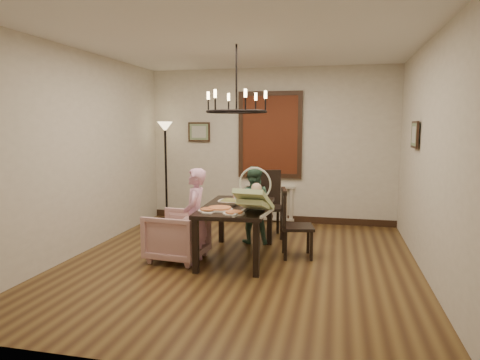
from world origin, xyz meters
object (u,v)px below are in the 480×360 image
at_px(chair_right, 298,223).
at_px(elderly_woman, 195,224).
at_px(floor_lamp, 166,173).
at_px(dining_table, 237,212).
at_px(chair_far, 268,204).
at_px(armchair, 177,236).
at_px(baby_bouncer, 254,198).
at_px(drinking_glass, 243,198).
at_px(seated_man, 253,211).

relative_size(chair_right, elderly_woman, 0.92).
bearing_deg(floor_lamp, dining_table, -46.89).
height_order(chair_far, armchair, chair_far).
relative_size(elderly_woman, baby_bouncer, 1.72).
distance_m(elderly_woman, drinking_glass, 0.76).
bearing_deg(seated_man, drinking_glass, 85.37).
height_order(chair_far, seated_man, chair_far).
height_order(chair_far, baby_bouncer, baby_bouncer).
bearing_deg(seated_man, floor_lamp, -36.39).
bearing_deg(baby_bouncer, dining_table, 130.99).
bearing_deg(armchair, baby_bouncer, 84.41).
bearing_deg(baby_bouncer, drinking_glass, 120.26).
bearing_deg(seated_man, baby_bouncer, 97.15).
relative_size(elderly_woman, floor_lamp, 0.57).
height_order(dining_table, chair_right, chair_right).
relative_size(dining_table, seated_man, 1.62).
height_order(baby_bouncer, floor_lamp, floor_lamp).
bearing_deg(floor_lamp, baby_bouncer, -48.45).
bearing_deg(chair_far, dining_table, -117.86).
xyz_separation_m(chair_far, baby_bouncer, (0.10, -1.64, 0.37)).
bearing_deg(drinking_glass, chair_right, 6.73).
distance_m(dining_table, seated_man, 0.79).
xyz_separation_m(baby_bouncer, floor_lamp, (-2.14, 2.42, -0.01)).
xyz_separation_m(armchair, drinking_glass, (0.82, 0.39, 0.47)).
bearing_deg(dining_table, floor_lamp, 130.46).
bearing_deg(seated_man, chair_far, -118.76).
xyz_separation_m(dining_table, drinking_glass, (0.07, 0.12, 0.16)).
distance_m(elderly_woman, seated_man, 1.24).
relative_size(seated_man, drinking_glass, 6.18).
bearing_deg(baby_bouncer, seated_man, 108.41).
xyz_separation_m(chair_far, armchair, (-0.99, -1.43, -0.21)).
bearing_deg(armchair, chair_far, 150.94).
relative_size(armchair, baby_bouncer, 1.20).
distance_m(chair_right, baby_bouncer, 0.94).
distance_m(baby_bouncer, floor_lamp, 3.23).
bearing_deg(dining_table, elderly_woman, -146.30).
xyz_separation_m(chair_far, elderly_woman, (-0.70, -1.50, -0.02)).
distance_m(seated_man, floor_lamp, 2.24).
bearing_deg(elderly_woman, drinking_glass, 122.52).
xyz_separation_m(dining_table, seated_man, (0.07, 0.78, -0.15)).
bearing_deg(seated_man, dining_table, 80.40).
relative_size(seated_man, baby_bouncer, 1.63).
relative_size(chair_right, armchair, 1.32).
distance_m(chair_right, armchair, 1.62).
bearing_deg(chair_far, baby_bouncer, -103.01).
bearing_deg(dining_table, armchair, -162.92).
relative_size(dining_table, chair_right, 1.66).
xyz_separation_m(chair_right, drinking_glass, (-0.73, -0.09, 0.32)).
bearing_deg(elderly_woman, floor_lamp, -157.76).
xyz_separation_m(armchair, elderly_woman, (0.28, -0.07, 0.19)).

